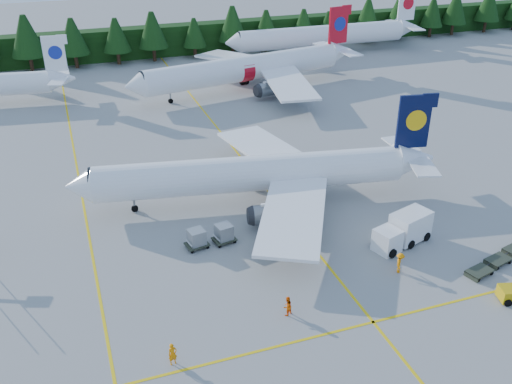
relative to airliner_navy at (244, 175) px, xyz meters
name	(u,v)px	position (x,y,z in m)	size (l,w,h in m)	color
ground	(275,293)	(-2.64, -15.92, -3.38)	(320.00, 320.00, 0.00)	gray
taxi_stripe_a	(84,210)	(-16.64, 4.08, -3.37)	(0.25, 120.00, 0.01)	yellow
taxi_stripe_b	(261,182)	(3.36, 4.08, -3.37)	(0.25, 120.00, 0.01)	yellow
taxi_stripe_cross	(303,340)	(-2.64, -21.92, -3.37)	(80.00, 0.25, 0.01)	yellow
treeline_hedge	(129,43)	(-2.64, 66.08, -0.38)	(220.00, 4.00, 6.00)	black
airliner_navy	(244,175)	(0.00, 0.00, 0.00)	(38.34, 31.28, 11.23)	white
airliner_red	(240,70)	(11.93, 37.79, 0.30)	(41.72, 34.03, 12.23)	white
airliner_far_right	(317,36)	(34.42, 56.02, 0.47)	(42.18, 4.78, 12.27)	white
service_truck	(402,230)	(11.59, -12.77, -1.90)	(6.56, 3.98, 2.98)	silver
uld_pair	(210,235)	(-5.74, -6.91, -2.29)	(5.05, 2.00, 1.61)	#313728
crew_a	(173,354)	(-12.43, -21.06, -2.48)	(0.65, 0.43, 1.79)	orange
crew_b	(287,306)	(-2.70, -18.80, -2.52)	(0.83, 0.65, 1.72)	#FF5A05
crew_c	(400,263)	(8.89, -16.76, -2.40)	(0.81, 0.55, 1.95)	orange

